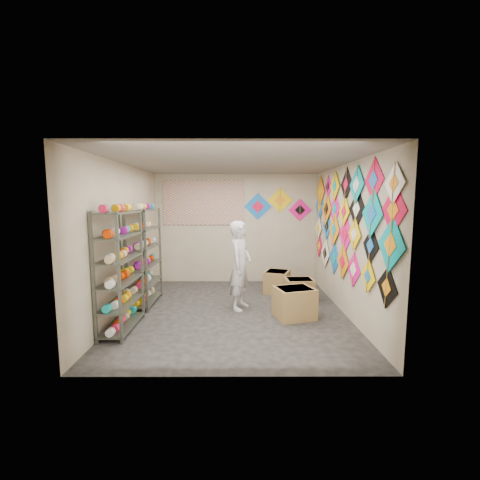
{
  "coord_description": "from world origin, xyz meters",
  "views": [
    {
      "loc": [
        0.08,
        -5.77,
        2.03
      ],
      "look_at": [
        0.1,
        0.3,
        1.3
      ],
      "focal_mm": 24.0,
      "sensor_mm": 36.0,
      "label": 1
    }
  ],
  "objects_px": {
    "carton_a": "(294,303)",
    "carton_b": "(299,290)",
    "shelf_rack_front": "(120,271)",
    "carton_c": "(277,282)",
    "shopkeeper": "(240,265)",
    "shelf_rack_back": "(144,257)"
  },
  "relations": [
    {
      "from": "shelf_rack_front",
      "to": "carton_c",
      "type": "bearing_deg",
      "value": 37.68
    },
    {
      "from": "shelf_rack_front",
      "to": "carton_b",
      "type": "height_order",
      "value": "shelf_rack_front"
    },
    {
      "from": "shelf_rack_back",
      "to": "carton_a",
      "type": "relative_size",
      "value": 2.96
    },
    {
      "from": "shelf_rack_back",
      "to": "carton_b",
      "type": "xyz_separation_m",
      "value": [
        3.09,
        0.18,
        -0.72
      ]
    },
    {
      "from": "shelf_rack_front",
      "to": "carton_a",
      "type": "distance_m",
      "value": 2.96
    },
    {
      "from": "shopkeeper",
      "to": "carton_b",
      "type": "distance_m",
      "value": 1.43
    },
    {
      "from": "shelf_rack_front",
      "to": "carton_b",
      "type": "relative_size",
      "value": 3.4
    },
    {
      "from": "shelf_rack_back",
      "to": "carton_b",
      "type": "distance_m",
      "value": 3.18
    },
    {
      "from": "shelf_rack_front",
      "to": "shopkeeper",
      "type": "height_order",
      "value": "shelf_rack_front"
    },
    {
      "from": "shopkeeper",
      "to": "carton_a",
      "type": "xyz_separation_m",
      "value": [
        0.94,
        -0.48,
        -0.57
      ]
    },
    {
      "from": "carton_a",
      "to": "shelf_rack_back",
      "type": "bearing_deg",
      "value": 148.04
    },
    {
      "from": "shopkeeper",
      "to": "carton_b",
      "type": "bearing_deg",
      "value": -48.68
    },
    {
      "from": "carton_a",
      "to": "shelf_rack_front",
      "type": "bearing_deg",
      "value": 173.85
    },
    {
      "from": "shelf_rack_front",
      "to": "carton_a",
      "type": "bearing_deg",
      "value": 10.36
    },
    {
      "from": "shopkeeper",
      "to": "carton_b",
      "type": "height_order",
      "value": "shopkeeper"
    },
    {
      "from": "shelf_rack_back",
      "to": "shopkeeper",
      "type": "distance_m",
      "value": 1.91
    },
    {
      "from": "carton_a",
      "to": "carton_b",
      "type": "distance_m",
      "value": 0.99
    },
    {
      "from": "carton_a",
      "to": "carton_c",
      "type": "relative_size",
      "value": 1.16
    },
    {
      "from": "shelf_rack_back",
      "to": "carton_a",
      "type": "xyz_separation_m",
      "value": [
        2.83,
        -0.78,
        -0.68
      ]
    },
    {
      "from": "shelf_rack_front",
      "to": "shopkeeper",
      "type": "xyz_separation_m",
      "value": [
        1.89,
        1.0,
        -0.11
      ]
    },
    {
      "from": "shopkeeper",
      "to": "carton_c",
      "type": "bearing_deg",
      "value": -17.25
    },
    {
      "from": "shelf_rack_front",
      "to": "shelf_rack_back",
      "type": "xyz_separation_m",
      "value": [
        0.0,
        1.3,
        0.0
      ]
    }
  ]
}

